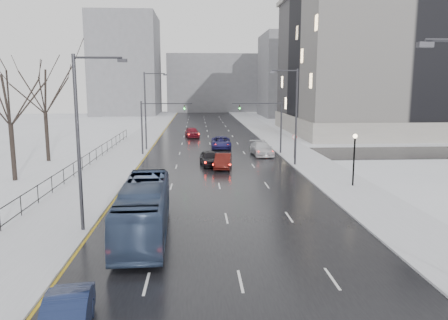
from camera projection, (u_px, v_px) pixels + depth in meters
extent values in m
cube|color=black|center=(210.00, 142.00, 64.93)|extent=(16.00, 150.00, 0.04)
cube|color=black|center=(212.00, 154.00, 53.13)|extent=(130.00, 10.00, 0.04)
cube|color=silver|center=(138.00, 142.00, 64.29)|extent=(5.00, 150.00, 0.16)
cube|color=silver|center=(279.00, 141.00, 65.55)|extent=(5.00, 150.00, 0.16)
cube|color=white|center=(73.00, 143.00, 63.72)|extent=(14.00, 150.00, 0.12)
cube|color=black|center=(56.00, 174.00, 34.40)|extent=(0.04, 70.00, 0.05)
cube|color=black|center=(56.00, 187.00, 34.57)|extent=(0.04, 70.00, 0.05)
cylinder|color=black|center=(56.00, 182.00, 34.50)|extent=(0.06, 0.06, 1.30)
cube|color=#2D2D33|center=(425.00, 45.00, 14.47)|extent=(0.50, 0.25, 0.18)
cylinder|color=#2D2D33|center=(296.00, 118.00, 44.92)|extent=(0.20, 0.20, 10.00)
cylinder|color=#2D2D33|center=(285.00, 71.00, 44.03)|extent=(2.60, 0.12, 0.12)
cube|color=#2D2D33|center=(272.00, 72.00, 43.98)|extent=(0.50, 0.25, 0.18)
cylinder|color=#2D2D33|center=(78.00, 146.00, 24.23)|extent=(0.20, 0.20, 10.00)
cylinder|color=#2D2D33|center=(98.00, 58.00, 23.50)|extent=(2.60, 0.12, 0.12)
cube|color=#2D2D33|center=(122.00, 61.00, 23.61)|extent=(0.50, 0.25, 0.18)
cylinder|color=#2D2D33|center=(145.00, 112.00, 55.72)|extent=(0.20, 0.20, 10.00)
cylinder|color=#2D2D33|center=(155.00, 74.00, 54.99)|extent=(2.60, 0.12, 0.12)
cube|color=#2D2D33|center=(165.00, 75.00, 55.09)|extent=(0.50, 0.25, 0.18)
cylinder|color=black|center=(354.00, 162.00, 35.72)|extent=(0.14, 0.14, 4.00)
sphere|color=#FFE5B2|center=(355.00, 136.00, 35.36)|extent=(0.36, 0.36, 0.36)
cylinder|color=#2D2D33|center=(281.00, 128.00, 53.09)|extent=(0.20, 0.20, 6.50)
cylinder|color=#2D2D33|center=(257.00, 103.00, 52.41)|extent=(6.00, 0.12, 0.12)
imported|color=#2D2D33|center=(240.00, 108.00, 52.38)|extent=(0.15, 0.18, 0.90)
sphere|color=#19FF33|center=(240.00, 108.00, 52.24)|extent=(0.16, 0.16, 0.16)
cylinder|color=#2D2D33|center=(142.00, 128.00, 52.08)|extent=(0.20, 0.20, 6.50)
cylinder|color=#2D2D33|center=(167.00, 104.00, 51.76)|extent=(6.00, 0.12, 0.12)
imported|color=#2D2D33|center=(184.00, 109.00, 51.99)|extent=(0.15, 0.18, 0.90)
sphere|color=#19FF33|center=(184.00, 109.00, 51.84)|extent=(0.16, 0.16, 0.16)
cylinder|color=#2D2D33|center=(294.00, 147.00, 49.51)|extent=(0.06, 0.06, 2.50)
cylinder|color=white|center=(295.00, 137.00, 49.32)|extent=(0.60, 0.03, 0.60)
torus|color=#B20C0C|center=(295.00, 137.00, 49.32)|extent=(0.58, 0.06, 0.58)
cube|color=gray|center=(406.00, 64.00, 76.82)|extent=(40.00, 30.00, 24.00)
cube|color=gray|center=(402.00, 124.00, 78.59)|extent=(40.60, 30.60, 3.00)
cube|color=slate|center=(306.00, 75.00, 118.88)|extent=(24.00, 20.00, 22.00)
cube|color=slate|center=(126.00, 65.00, 125.20)|extent=(18.00, 22.00, 28.00)
cube|color=slate|center=(215.00, 83.00, 142.37)|extent=(30.00, 18.00, 18.00)
imported|color=#162042|center=(66.00, 319.00, 14.36)|extent=(1.99, 4.36, 1.39)
imported|color=#334463|center=(144.00, 209.00, 24.23)|extent=(2.87, 10.72, 2.96)
imported|color=black|center=(210.00, 158.00, 45.52)|extent=(2.38, 4.78, 1.56)
imported|color=#48100C|center=(223.00, 161.00, 44.07)|extent=(2.15, 4.68, 1.49)
imported|color=navy|center=(221.00, 142.00, 58.27)|extent=(2.71, 5.63, 1.55)
imported|color=silver|center=(261.00, 149.00, 52.32)|extent=(2.63, 5.64, 1.59)
imported|color=maroon|center=(192.00, 132.00, 70.44)|extent=(2.60, 5.10, 1.66)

